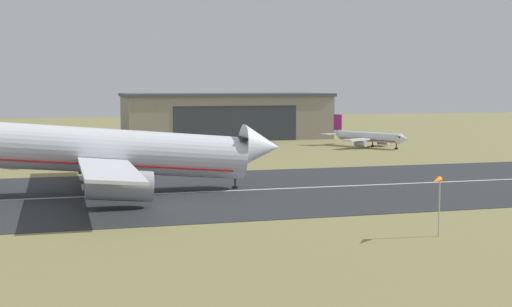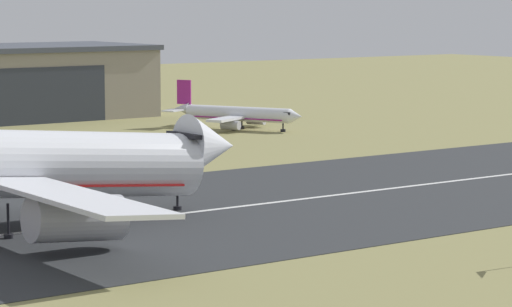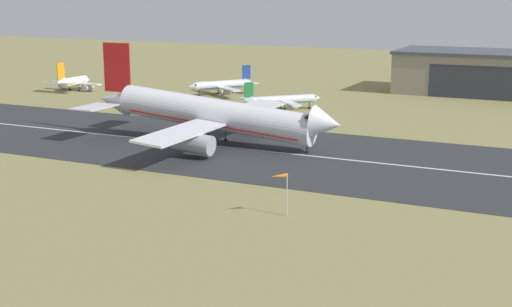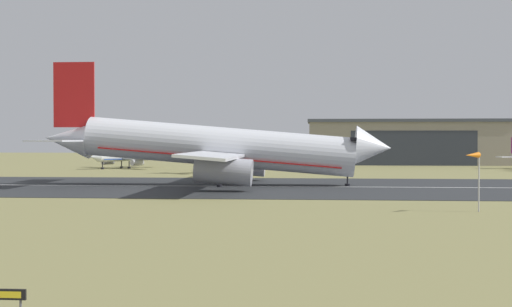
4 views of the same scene
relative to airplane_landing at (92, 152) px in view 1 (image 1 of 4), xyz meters
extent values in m
cube|color=#2B2D30|center=(-5.45, -1.95, -6.06)|extent=(385.47, 46.60, 0.06)
cube|color=silver|center=(-5.45, -1.95, -6.02)|extent=(346.93, 0.70, 0.01)
cube|color=gray|center=(42.79, 100.67, 0.00)|extent=(57.95, 26.36, 12.17)
cube|color=#424751|center=(42.79, 100.67, 6.53)|extent=(58.95, 27.36, 0.90)
cube|color=#2D333D|center=(42.79, 87.45, -1.22)|extent=(34.77, 0.12, 9.74)
cylinder|color=silver|center=(0.42, 0.00, 0.22)|extent=(43.37, 6.31, 9.69)
cone|color=silver|center=(24.74, 0.03, 0.22)|extent=(6.13, 6.27, 6.70)
cube|color=black|center=(21.64, 0.03, 1.47)|extent=(1.14, 5.32, 0.53)
cube|color=red|center=(0.42, 0.00, -1.51)|extent=(38.60, 6.00, 3.31)
cube|color=silver|center=(1.30, -14.99, -0.88)|extent=(6.78, 23.73, 0.94)
cylinder|color=#A8A8B2|center=(2.64, -13.09, -3.07)|extent=(8.43, 3.89, 4.52)
cube|color=silver|center=(1.26, 15.00, -0.88)|extent=(6.78, 23.73, 0.94)
cylinder|color=#A8A8B2|center=(2.61, 13.10, -3.07)|extent=(8.43, 3.89, 4.52)
cylinder|color=black|center=(20.72, 0.02, -4.50)|extent=(0.24, 0.24, 3.17)
cylinder|color=black|center=(20.72, 0.02, -5.87)|extent=(0.84, 0.84, 0.44)
cylinder|color=black|center=(0.78, -3.76, -4.50)|extent=(0.24, 0.24, 3.17)
cylinder|color=black|center=(0.78, -3.76, -5.87)|extent=(0.84, 0.84, 0.44)
cylinder|color=black|center=(0.78, 3.76, -4.50)|extent=(0.24, 0.24, 3.17)
cylinder|color=black|center=(0.78, 3.76, -5.87)|extent=(0.84, 0.84, 0.44)
cylinder|color=silver|center=(70.21, 60.36, -3.48)|extent=(10.72, 17.60, 2.39)
cone|color=silver|center=(75.01, 51.16, -3.48)|extent=(3.12, 3.02, 2.39)
cone|color=silver|center=(65.25, 69.88, -3.05)|extent=(3.24, 3.54, 2.16)
cube|color=black|center=(74.46, 52.21, -3.00)|extent=(2.31, 1.92, 0.44)
cube|color=#991E7A|center=(70.21, 60.36, -4.14)|extent=(9.76, 15.89, 0.20)
cube|color=silver|center=(65.77, 57.63, -3.90)|extent=(8.40, 6.21, 0.40)
cylinder|color=#A8A8B2|center=(66.60, 57.42, -4.89)|extent=(2.76, 3.45, 1.48)
cube|color=silver|center=(74.99, 62.43, -3.90)|extent=(8.40, 6.21, 0.40)
cylinder|color=#A8A8B2|center=(74.69, 61.63, -4.89)|extent=(2.76, 3.45, 1.48)
cube|color=#991E7A|center=(65.45, 69.50, -0.25)|extent=(1.45, 2.44, 4.07)
cube|color=silver|center=(62.58, 68.45, -3.12)|extent=(4.30, 3.72, 0.24)
cube|color=silver|center=(67.95, 71.25, -3.12)|extent=(4.30, 3.72, 0.24)
cylinder|color=black|center=(73.95, 53.18, -5.38)|extent=(0.24, 0.24, 1.41)
cylinder|color=black|center=(73.95, 53.18, -5.87)|extent=(0.84, 0.84, 0.44)
cylinder|color=black|center=(68.88, 59.81, -5.38)|extent=(0.24, 0.24, 1.41)
cylinder|color=black|center=(68.88, 59.81, -5.87)|extent=(0.84, 0.84, 0.44)
cylinder|color=black|center=(71.43, 61.14, -5.38)|extent=(0.24, 0.24, 1.41)
cylinder|color=black|center=(71.43, 61.14, -5.87)|extent=(0.84, 0.84, 0.44)
cylinder|color=silver|center=(-3.66, 44.92, -3.20)|extent=(13.88, 14.00, 2.28)
cone|color=silver|center=(3.19, 51.85, -3.20)|extent=(3.06, 3.06, 2.28)
cone|color=silver|center=(-10.76, 37.75, -2.79)|extent=(3.38, 3.39, 2.05)
cube|color=black|center=(2.39, 51.05, -2.74)|extent=(2.15, 2.14, 0.44)
cube|color=#1E7238|center=(-3.66, 44.92, -3.82)|extent=(12.57, 12.68, 0.20)
cube|color=silver|center=(0.05, 41.74, -3.59)|extent=(7.19, 7.15, 0.40)
cylinder|color=#A8A8B2|center=(0.00, 42.54, -4.55)|extent=(3.09, 3.10, 1.41)
cube|color=silver|center=(-6.89, 48.60, -3.59)|extent=(7.19, 7.15, 0.40)
cylinder|color=#A8A8B2|center=(-6.09, 48.56, -4.55)|extent=(3.09, 3.10, 1.41)
cube|color=#1E7238|center=(-10.47, 38.04, -0.12)|extent=(1.94, 1.96, 3.87)
cube|color=silver|center=(-8.70, 35.73, -2.85)|extent=(4.00, 3.99, 0.24)
cube|color=silver|center=(-12.80, 39.79, -2.85)|extent=(4.00, 3.99, 0.24)
cylinder|color=black|center=(1.62, 50.27, -5.21)|extent=(0.24, 0.24, 1.75)
cylinder|color=black|center=(1.62, 50.27, -5.87)|extent=(0.84, 0.84, 0.44)
cylinder|color=black|center=(-2.80, 43.86, -5.21)|extent=(0.24, 0.24, 1.75)
cylinder|color=black|center=(-2.80, 43.86, -5.87)|extent=(0.84, 0.84, 0.44)
cylinder|color=black|center=(-4.74, 45.78, -5.21)|extent=(0.24, 0.24, 1.75)
cylinder|color=black|center=(-4.74, 45.78, -5.87)|extent=(0.84, 0.84, 0.44)
cylinder|color=#B7B7BC|center=(32.64, -38.06, -3.00)|extent=(0.14, 0.14, 6.18)
cone|color=orange|center=(31.72, -38.99, -0.16)|extent=(2.05, 2.06, 0.60)
camera|label=1|loc=(-4.68, -101.94, 9.31)|focal=50.00mm
camera|label=2|loc=(-42.76, -101.94, 14.68)|focal=85.00mm
camera|label=3|loc=(70.01, -126.70, 24.97)|focal=50.00mm
camera|label=4|loc=(15.81, -113.56, 1.58)|focal=50.00mm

